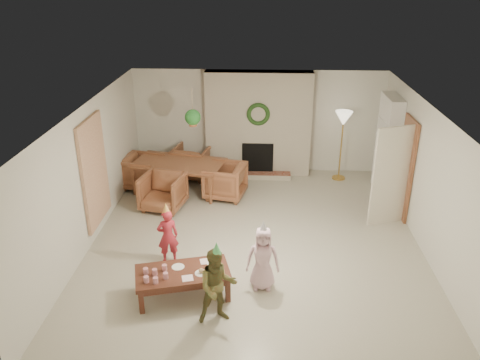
# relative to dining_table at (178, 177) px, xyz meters

# --- Properties ---
(floor) EXTENTS (7.00, 7.00, 0.00)m
(floor) POSITION_rel_dining_table_xyz_m (1.77, -2.08, -0.35)
(floor) COLOR #B7B29E
(floor) RESTS_ON ground
(ceiling) EXTENTS (7.00, 7.00, 0.00)m
(ceiling) POSITION_rel_dining_table_xyz_m (1.77, -2.08, 2.15)
(ceiling) COLOR white
(ceiling) RESTS_ON wall_back
(wall_back) EXTENTS (7.00, 0.00, 7.00)m
(wall_back) POSITION_rel_dining_table_xyz_m (1.77, 1.42, 0.90)
(wall_back) COLOR silver
(wall_back) RESTS_ON floor
(wall_front) EXTENTS (7.00, 0.00, 7.00)m
(wall_front) POSITION_rel_dining_table_xyz_m (1.77, -5.58, 0.90)
(wall_front) COLOR silver
(wall_front) RESTS_ON floor
(wall_left) EXTENTS (0.00, 7.00, 7.00)m
(wall_left) POSITION_rel_dining_table_xyz_m (-1.23, -2.08, 0.90)
(wall_left) COLOR silver
(wall_left) RESTS_ON floor
(wall_right) EXTENTS (0.00, 7.00, 7.00)m
(wall_right) POSITION_rel_dining_table_xyz_m (4.77, -2.08, 0.90)
(wall_right) COLOR silver
(wall_right) RESTS_ON floor
(fireplace_mass) EXTENTS (2.50, 0.40, 2.50)m
(fireplace_mass) POSITION_rel_dining_table_xyz_m (1.77, 1.22, 0.90)
(fireplace_mass) COLOR #5C1F18
(fireplace_mass) RESTS_ON floor
(fireplace_hearth) EXTENTS (1.60, 0.30, 0.12)m
(fireplace_hearth) POSITION_rel_dining_table_xyz_m (1.77, 0.87, -0.29)
(fireplace_hearth) COLOR maroon
(fireplace_hearth) RESTS_ON floor
(fireplace_firebox) EXTENTS (0.75, 0.12, 0.75)m
(fireplace_firebox) POSITION_rel_dining_table_xyz_m (1.77, 1.04, 0.10)
(fireplace_firebox) COLOR black
(fireplace_firebox) RESTS_ON floor
(fireplace_wreath) EXTENTS (0.54, 0.10, 0.54)m
(fireplace_wreath) POSITION_rel_dining_table_xyz_m (1.77, 0.99, 1.20)
(fireplace_wreath) COLOR #1A3B16
(fireplace_wreath) RESTS_ON fireplace_mass
(floor_lamp_base) EXTENTS (0.31, 0.31, 0.03)m
(floor_lamp_base) POSITION_rel_dining_table_xyz_m (3.73, 0.92, -0.33)
(floor_lamp_base) COLOR gold
(floor_lamp_base) RESTS_ON floor
(floor_lamp_post) EXTENTS (0.03, 0.03, 1.50)m
(floor_lamp_post) POSITION_rel_dining_table_xyz_m (3.73, 0.92, 0.43)
(floor_lamp_post) COLOR gold
(floor_lamp_post) RESTS_ON floor
(floor_lamp_shade) EXTENTS (0.40, 0.40, 0.33)m
(floor_lamp_shade) POSITION_rel_dining_table_xyz_m (3.73, 0.92, 1.15)
(floor_lamp_shade) COLOR beige
(floor_lamp_shade) RESTS_ON floor_lamp_post
(bookshelf_carcass) EXTENTS (0.30, 1.00, 2.20)m
(bookshelf_carcass) POSITION_rel_dining_table_xyz_m (4.61, 0.22, 0.75)
(bookshelf_carcass) COLOR white
(bookshelf_carcass) RESTS_ON floor
(bookshelf_shelf_a) EXTENTS (0.30, 0.92, 0.03)m
(bookshelf_shelf_a) POSITION_rel_dining_table_xyz_m (4.59, 0.22, 0.10)
(bookshelf_shelf_a) COLOR white
(bookshelf_shelf_a) RESTS_ON bookshelf_carcass
(bookshelf_shelf_b) EXTENTS (0.30, 0.92, 0.03)m
(bookshelf_shelf_b) POSITION_rel_dining_table_xyz_m (4.59, 0.22, 0.50)
(bookshelf_shelf_b) COLOR white
(bookshelf_shelf_b) RESTS_ON bookshelf_carcass
(bookshelf_shelf_c) EXTENTS (0.30, 0.92, 0.03)m
(bookshelf_shelf_c) POSITION_rel_dining_table_xyz_m (4.59, 0.22, 0.90)
(bookshelf_shelf_c) COLOR white
(bookshelf_shelf_c) RESTS_ON bookshelf_carcass
(bookshelf_shelf_d) EXTENTS (0.30, 0.92, 0.03)m
(bookshelf_shelf_d) POSITION_rel_dining_table_xyz_m (4.59, 0.22, 1.30)
(bookshelf_shelf_d) COLOR white
(bookshelf_shelf_d) RESTS_ON bookshelf_carcass
(books_row_lower) EXTENTS (0.20, 0.40, 0.24)m
(books_row_lower) POSITION_rel_dining_table_xyz_m (4.57, 0.07, 0.24)
(books_row_lower) COLOR maroon
(books_row_lower) RESTS_ON bookshelf_shelf_a
(books_row_mid) EXTENTS (0.20, 0.44, 0.24)m
(books_row_mid) POSITION_rel_dining_table_xyz_m (4.57, 0.27, 0.64)
(books_row_mid) COLOR #26578C
(books_row_mid) RESTS_ON bookshelf_shelf_b
(books_row_upper) EXTENTS (0.20, 0.36, 0.22)m
(books_row_upper) POSITION_rel_dining_table_xyz_m (4.57, 0.12, 1.03)
(books_row_upper) COLOR #A39722
(books_row_upper) RESTS_ON bookshelf_shelf_c
(door_frame) EXTENTS (0.05, 0.86, 2.04)m
(door_frame) POSITION_rel_dining_table_xyz_m (4.73, -0.88, 0.67)
(door_frame) COLOR brown
(door_frame) RESTS_ON floor
(door_leaf) EXTENTS (0.77, 0.32, 2.00)m
(door_leaf) POSITION_rel_dining_table_xyz_m (4.35, -1.26, 0.65)
(door_leaf) COLOR beige
(door_leaf) RESTS_ON floor
(curtain_panel) EXTENTS (0.06, 1.20, 2.00)m
(curtain_panel) POSITION_rel_dining_table_xyz_m (-1.19, -1.88, 0.90)
(curtain_panel) COLOR beige
(curtain_panel) RESTS_ON wall_left
(dining_table) EXTENTS (2.18, 1.50, 0.70)m
(dining_table) POSITION_rel_dining_table_xyz_m (0.00, 0.00, 0.00)
(dining_table) COLOR brown
(dining_table) RESTS_ON floor
(dining_chair_near) EXTENTS (0.99, 1.00, 0.77)m
(dining_chair_near) POSITION_rel_dining_table_xyz_m (-0.18, -0.85, 0.04)
(dining_chair_near) COLOR brown
(dining_chair_near) RESTS_ON floor
(dining_chair_far) EXTENTS (0.99, 1.00, 0.77)m
(dining_chair_far) POSITION_rel_dining_table_xyz_m (0.18, 0.85, 0.04)
(dining_chair_far) COLOR brown
(dining_chair_far) RESTS_ON floor
(dining_chair_left) EXTENTS (1.00, 0.99, 0.77)m
(dining_chair_left) POSITION_rel_dining_table_xyz_m (-0.85, 0.18, 0.04)
(dining_chair_left) COLOR brown
(dining_chair_left) RESTS_ON floor
(dining_chair_right) EXTENTS (1.00, 0.99, 0.77)m
(dining_chair_right) POSITION_rel_dining_table_xyz_m (1.07, -0.23, 0.04)
(dining_chair_right) COLOR brown
(dining_chair_right) RESTS_ON floor
(hanging_plant_cord) EXTENTS (0.01, 0.01, 0.70)m
(hanging_plant_cord) POSITION_rel_dining_table_xyz_m (0.47, -0.58, 1.80)
(hanging_plant_cord) COLOR tan
(hanging_plant_cord) RESTS_ON ceiling
(hanging_plant_pot) EXTENTS (0.16, 0.16, 0.12)m
(hanging_plant_pot) POSITION_rel_dining_table_xyz_m (0.47, -0.58, 1.45)
(hanging_plant_pot) COLOR #9D5832
(hanging_plant_pot) RESTS_ON hanging_plant_cord
(hanging_plant_foliage) EXTENTS (0.32, 0.32, 0.32)m
(hanging_plant_foliage) POSITION_rel_dining_table_xyz_m (0.47, -0.58, 1.57)
(hanging_plant_foliage) COLOR #1B5320
(hanging_plant_foliage) RESTS_ON hanging_plant_pot
(coffee_table_top) EXTENTS (1.55, 1.05, 0.07)m
(coffee_table_top) POSITION_rel_dining_table_xyz_m (0.69, -3.78, 0.05)
(coffee_table_top) COLOR #52291B
(coffee_table_top) RESTS_ON floor
(coffee_table_apron) EXTENTS (1.42, 0.92, 0.09)m
(coffee_table_apron) POSITION_rel_dining_table_xyz_m (0.69, -3.78, -0.02)
(coffee_table_apron) COLOR #52291B
(coffee_table_apron) RESTS_ON floor
(coffee_leg_fl) EXTENTS (0.09, 0.09, 0.37)m
(coffee_leg_fl) POSITION_rel_dining_table_xyz_m (0.14, -4.22, -0.16)
(coffee_leg_fl) COLOR #52291B
(coffee_leg_fl) RESTS_ON floor
(coffee_leg_fr) EXTENTS (0.09, 0.09, 0.37)m
(coffee_leg_fr) POSITION_rel_dining_table_xyz_m (1.38, -3.89, -0.16)
(coffee_leg_fr) COLOR #52291B
(coffee_leg_fr) RESTS_ON floor
(coffee_leg_bl) EXTENTS (0.09, 0.09, 0.37)m
(coffee_leg_bl) POSITION_rel_dining_table_xyz_m (-0.01, -3.66, -0.16)
(coffee_leg_bl) COLOR #52291B
(coffee_leg_bl) RESTS_ON floor
(coffee_leg_br) EXTENTS (0.09, 0.09, 0.37)m
(coffee_leg_br) POSITION_rel_dining_table_xyz_m (1.24, -3.33, -0.16)
(coffee_leg_br) COLOR #52291B
(coffee_leg_br) RESTS_ON floor
(cup_a) EXTENTS (0.09, 0.09, 0.10)m
(cup_a) POSITION_rel_dining_table_xyz_m (0.20, -4.08, 0.14)
(cup_a) COLOR silver
(cup_a) RESTS_ON coffee_table_top
(cup_b) EXTENTS (0.09, 0.09, 0.10)m
(cup_b) POSITION_rel_dining_table_xyz_m (0.15, -3.87, 0.14)
(cup_b) COLOR silver
(cup_b) RESTS_ON coffee_table_top
(cup_c) EXTENTS (0.09, 0.09, 0.10)m
(cup_c) POSITION_rel_dining_table_xyz_m (0.34, -4.09, 0.14)
(cup_c) COLOR silver
(cup_c) RESTS_ON coffee_table_top
(cup_d) EXTENTS (0.09, 0.09, 0.10)m
(cup_d) POSITION_rel_dining_table_xyz_m (0.29, -3.88, 0.14)
(cup_d) COLOR silver
(cup_d) RESTS_ON coffee_table_top
(cup_e) EXTENTS (0.09, 0.09, 0.10)m
(cup_e) POSITION_rel_dining_table_xyz_m (0.47, -3.97, 0.14)
(cup_e) COLOR silver
(cup_e) RESTS_ON coffee_table_top
(cup_f) EXTENTS (0.09, 0.09, 0.10)m
(cup_f) POSITION_rel_dining_table_xyz_m (0.41, -3.76, 0.14)
(cup_f) COLOR silver
(cup_f) RESTS_ON coffee_table_top
(plate_a) EXTENTS (0.24, 0.24, 0.01)m
(plate_a) POSITION_rel_dining_table_xyz_m (0.60, -3.67, 0.09)
(plate_a) COLOR white
(plate_a) RESTS_ON coffee_table_top
(plate_b) EXTENTS (0.24, 0.24, 0.01)m
(plate_b) POSITION_rel_dining_table_xyz_m (0.98, -3.81, 0.09)
(plate_b) COLOR white
(plate_b) RESTS_ON coffee_table_top
(plate_c) EXTENTS (0.24, 0.24, 0.01)m
(plate_c) POSITION_rel_dining_table_xyz_m (1.13, -3.55, 0.09)
(plate_c) COLOR white
(plate_c) RESTS_ON coffee_table_top
(food_scoop) EXTENTS (0.09, 0.09, 0.08)m
(food_scoop) POSITION_rel_dining_table_xyz_m (0.98, -3.81, 0.13)
(food_scoop) COLOR tan
(food_scoop) RESTS_ON plate_b
(napkin_left) EXTENTS (0.20, 0.20, 0.01)m
(napkin_left) POSITION_rel_dining_table_xyz_m (0.79, -3.95, 0.09)
(napkin_left) COLOR #F9B8CF
(napkin_left) RESTS_ON coffee_table_top
(napkin_right) EXTENTS (0.20, 0.20, 0.01)m
(napkin_right) POSITION_rel_dining_table_xyz_m (1.01, -3.49, 0.09)
(napkin_right) COLOR #F9B8CF
(napkin_right) RESTS_ON coffee_table_top
(child_red) EXTENTS (0.42, 0.34, 0.99)m
(child_red) POSITION_rel_dining_table_xyz_m (0.29, -2.84, 0.14)
(child_red) COLOR #AB2430
(child_red) RESTS_ON floor
(party_hat_red) EXTENTS (0.14, 0.14, 0.19)m
(party_hat_red) POSITION_rel_dining_table_xyz_m (0.29, -2.84, 0.68)
(party_hat_red) COLOR #D2D747
(party_hat_red) RESTS_ON child_red
(child_plaid) EXTENTS (0.66, 0.57, 1.16)m
(child_plaid) POSITION_rel_dining_table_xyz_m (1.27, -4.32, 0.23)
(child_plaid) COLOR brown
(child_plaid) RESTS_ON floor
(party_hat_plaid) EXTENTS (0.15, 0.15, 0.19)m
(party_hat_plaid) POSITION_rel_dining_table_xyz_m (1.27, -4.32, 0.85)
(party_hat_plaid) COLOR #53C267
(party_hat_plaid) RESTS_ON child_plaid
(child_pink) EXTENTS (0.52, 0.34, 1.06)m
(child_pink) POSITION_rel_dining_table_xyz_m (1.90, -3.51, 0.18)
(child_pink) COLOR silver
(child_pink) RESTS_ON floor
(party_hat_pink) EXTENTS (0.16, 0.16, 0.19)m
(party_hat_pink) POSITION_rel_dining_table_xyz_m (1.90, -3.51, 0.75)
(party_hat_pink) COLOR #B7B7BE
(party_hat_pink) RESTS_ON child_pink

